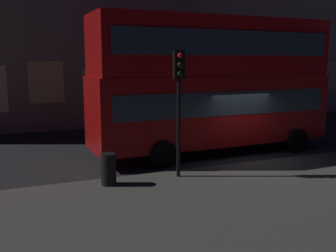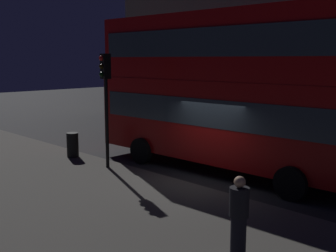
{
  "view_description": "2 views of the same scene",
  "coord_description": "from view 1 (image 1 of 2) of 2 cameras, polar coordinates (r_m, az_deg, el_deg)",
  "views": [
    {
      "loc": [
        -8.13,
        -12.09,
        3.74
      ],
      "look_at": [
        -2.64,
        1.36,
        1.31
      ],
      "focal_mm": 41.6,
      "sensor_mm": 36.0,
      "label": 1
    },
    {
      "loc": [
        8.25,
        -9.73,
        3.87
      ],
      "look_at": [
        -1.79,
        0.3,
        1.59
      ],
      "focal_mm": 44.64,
      "sensor_mm": 36.0,
      "label": 2
    }
  ],
  "objects": [
    {
      "name": "ground_plane",
      "position": [
        15.04,
        11.4,
        -5.08
      ],
      "size": [
        80.0,
        80.0,
        0.0
      ],
      "primitive_type": "plane",
      "color": "#232326"
    },
    {
      "name": "double_decker_bus",
      "position": [
        15.77,
        6.52,
        6.75
      ],
      "size": [
        10.0,
        3.1,
        5.39
      ],
      "rotation": [
        0.0,
        0.0,
        0.03
      ],
      "color": "#9E0C0C",
      "rests_on": "ground"
    },
    {
      "name": "traffic_light_near_kerb",
      "position": [
        11.95,
        1.6,
        5.72
      ],
      "size": [
        0.36,
        0.38,
        3.94
      ],
      "rotation": [
        0.0,
        0.0,
        -0.16
      ],
      "color": "black",
      "rests_on": "sidewalk_slab"
    },
    {
      "name": "litter_bin",
      "position": [
        11.66,
        -8.71,
        -6.27
      ],
      "size": [
        0.45,
        0.45,
        0.94
      ],
      "primitive_type": "cylinder",
      "color": "black",
      "rests_on": "sidewalk_slab"
    }
  ]
}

